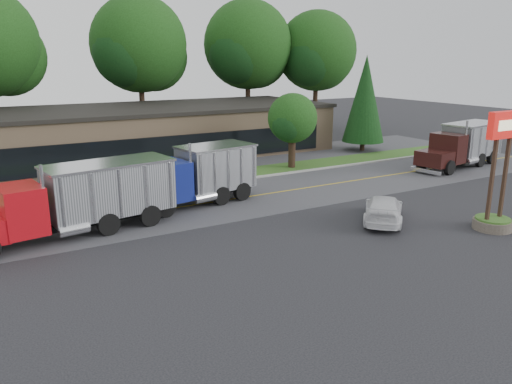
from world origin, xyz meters
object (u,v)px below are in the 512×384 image
at_px(dump_truck_blue, 202,173).
at_px(rally_car, 383,209).
at_px(bilo_sign, 497,191).
at_px(dump_truck_red, 81,197).
at_px(dump_truck_maroon, 464,144).

xyz_separation_m(dump_truck_blue, rally_car, (6.87, -8.07, -1.11)).
bearing_deg(rally_car, dump_truck_blue, -4.47).
bearing_deg(bilo_sign, dump_truck_red, 151.54).
relative_size(dump_truck_red, rally_car, 2.31).
bearing_deg(rally_car, dump_truck_maroon, -109.44).
bearing_deg(dump_truck_maroon, dump_truck_blue, -11.10).
bearing_deg(bilo_sign, dump_truck_blue, 132.44).
relative_size(bilo_sign, dump_truck_blue, 0.77).
distance_m(dump_truck_red, rally_car, 15.44).
bearing_deg(dump_truck_red, dump_truck_maroon, 174.07).
relative_size(dump_truck_red, dump_truck_blue, 1.41).
distance_m(bilo_sign, dump_truck_red, 20.54).
bearing_deg(dump_truck_maroon, rally_car, 15.91).
distance_m(dump_truck_red, dump_truck_blue, 7.55).
distance_m(bilo_sign, rally_car, 5.55).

